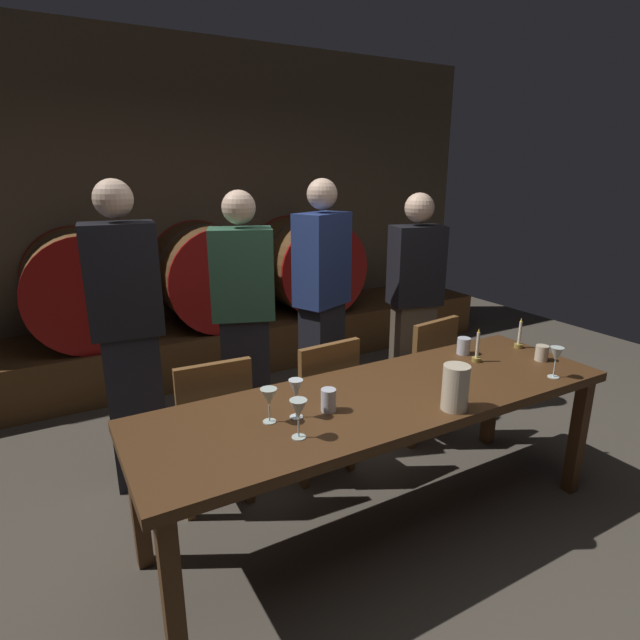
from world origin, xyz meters
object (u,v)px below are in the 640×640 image
chair_center (320,400)px  wine_glass_center_left (298,410)px  wine_barrel_left (84,287)px  chair_right (421,371)px  cup_center (464,346)px  wine_barrel_right (306,265)px  wine_glass_far_left (269,398)px  wine_glass_far_right (556,355)px  cup_right (542,353)px  guest_center_right (322,303)px  guest_far_left (129,338)px  dining_table (383,408)px  chair_left (212,423)px  guest_far_right (414,301)px  candle_right (519,340)px  wine_glass_center_right (296,390)px  candle_left (477,353)px  wine_barrel_center (209,275)px  cup_left (328,400)px  pitcher (455,387)px  guest_center_left (244,326)px

chair_center → wine_glass_center_left: 1.00m
wine_barrel_left → chair_right: bearing=-46.5°
cup_center → wine_barrel_left: bearing=127.6°
wine_barrel_right → wine_glass_far_left: 3.07m
wine_glass_far_left → cup_center: wine_glass_far_left is taller
wine_glass_far_right → cup_right: wine_glass_far_right is taller
chair_right → guest_center_right: size_ratio=0.50×
guest_far_left → dining_table: bearing=141.1°
chair_left → chair_right: bearing=-176.2°
chair_center → cup_right: (1.11, -0.66, 0.31)m
guest_far_right → candle_right: guest_far_right is taller
wine_glass_center_right → cup_right: wine_glass_center_right is taller
candle_left → wine_barrel_center: bearing=107.0°
wine_barrel_center → cup_left: bearing=-96.1°
chair_center → wine_glass_center_right: wine_glass_center_right is taller
wine_barrel_right → chair_left: 2.66m
chair_right → cup_center: bearing=76.6°
wine_barrel_center → wine_glass_far_left: wine_barrel_center is taller
guest_far_left → candle_right: guest_far_left is taller
wine_barrel_right → pitcher: 3.04m
dining_table → candle_right: (1.14, 0.14, 0.13)m
chair_left → cup_right: chair_left is taller
chair_center → wine_barrel_left: bearing=-66.1°
chair_center → chair_right: bearing=179.7°
chair_right → guest_center_left: bearing=-27.4°
candle_right → wine_glass_far_left: candle_right is taller
wine_barrel_left → pitcher: (1.30, -2.94, -0.03)m
candle_left → cup_left: candle_left is taller
wine_glass_far_left → wine_barrel_left: bearing=100.7°
dining_table → guest_far_left: guest_far_left is taller
pitcher → cup_center: bearing=42.2°
guest_far_left → chair_left: bearing=135.1°
chair_center → guest_center_left: 0.67m
cup_left → cup_right: 1.41m
wine_barrel_right → cup_center: 2.43m
candle_left → cup_left: size_ratio=1.87×
wine_barrel_left → cup_center: wine_barrel_left is taller
candle_left → wine_glass_center_right: size_ratio=1.11×
wine_glass_center_left → wine_glass_center_right: bearing=66.4°
chair_right → wine_glass_far_left: bearing=16.1°
guest_center_right → wine_glass_center_left: bearing=34.1°
chair_center → candle_left: bearing=143.8°
pitcher → wine_glass_center_left: 0.76m
wine_barrel_right → wine_glass_far_right: (-0.05, -2.92, -0.01)m
chair_center → pitcher: size_ratio=4.07×
chair_left → guest_far_right: guest_far_right is taller
dining_table → pitcher: 0.39m
candle_left → wine_glass_center_left: bearing=-168.5°
guest_far_right → wine_glass_far_right: 1.37m
wine_barrel_left → cup_center: (1.87, -2.42, -0.09)m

